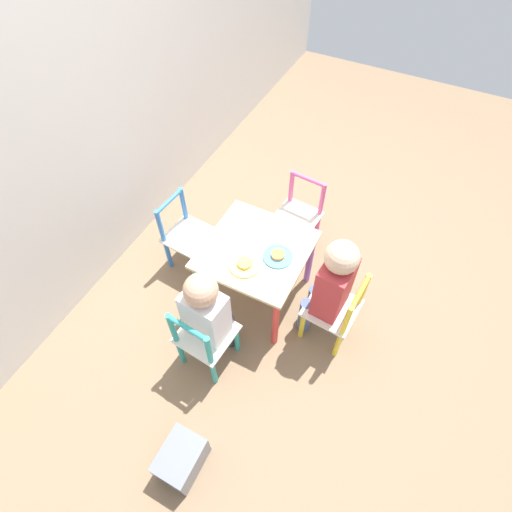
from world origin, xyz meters
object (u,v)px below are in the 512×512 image
(chair_yellow, at_px, (336,311))
(chair_pink, at_px, (298,216))
(child_front, at_px, (331,284))
(chair_teal, at_px, (204,338))
(plate_front, at_px, (278,256))
(kids_table, at_px, (256,257))
(child_left, at_px, (208,312))
(plate_left, at_px, (245,265))
(chair_blue, at_px, (187,235))
(storage_bin, at_px, (181,459))

(chair_yellow, distance_m, chair_pink, 0.69)
(chair_yellow, height_order, child_front, child_front)
(chair_teal, bearing_deg, chair_pink, -90.27)
(child_front, bearing_deg, chair_teal, -41.40)
(chair_teal, relative_size, plate_front, 3.20)
(kids_table, height_order, child_left, child_left)
(kids_table, distance_m, chair_teal, 0.51)
(chair_yellow, distance_m, child_left, 0.68)
(chair_pink, bearing_deg, child_left, -89.75)
(plate_left, bearing_deg, chair_blue, 71.42)
(kids_table, xyz_separation_m, plate_left, (-0.13, 0.00, 0.08))
(plate_left, bearing_deg, storage_bin, -171.58)
(child_left, bearing_deg, chair_pink, -90.29)
(chair_blue, distance_m, plate_left, 0.56)
(chair_yellow, bearing_deg, child_front, -90.00)
(child_left, bearing_deg, child_front, -135.02)
(child_front, distance_m, plate_left, 0.44)
(chair_pink, relative_size, chair_blue, 1.00)
(kids_table, xyz_separation_m, chair_blue, (0.04, 0.49, -0.13))
(chair_yellow, xyz_separation_m, plate_left, (-0.09, 0.49, 0.21))
(chair_pink, distance_m, storage_bin, 1.49)
(kids_table, height_order, chair_blue, chair_blue)
(chair_blue, height_order, plate_front, chair_blue)
(chair_teal, height_order, plate_left, chair_teal)
(chair_blue, relative_size, plate_left, 3.10)
(chair_blue, xyz_separation_m, child_front, (-0.07, -0.92, 0.20))
(chair_blue, height_order, child_front, child_front)
(child_left, xyz_separation_m, plate_front, (0.43, -0.16, 0.03))
(chair_yellow, height_order, plate_front, chair_yellow)
(chair_blue, distance_m, plate_front, 0.65)
(chair_teal, relative_size, plate_left, 3.10)
(chair_pink, distance_m, child_front, 0.68)
(child_front, xyz_separation_m, storage_bin, (-0.95, 0.30, -0.35))
(chair_teal, bearing_deg, storage_bin, 113.73)
(chair_teal, bearing_deg, chair_blue, -44.79)
(chair_yellow, bearing_deg, plate_left, -75.34)
(kids_table, xyz_separation_m, chair_pink, (0.49, -0.05, -0.13))
(kids_table, relative_size, plate_left, 3.32)
(chair_yellow, relative_size, storage_bin, 2.28)
(chair_pink, bearing_deg, plate_front, -75.31)
(chair_teal, height_order, plate_front, chair_teal)
(chair_pink, height_order, plate_front, chair_pink)
(chair_blue, height_order, plate_left, chair_blue)
(chair_teal, bearing_deg, plate_left, -91.70)
(chair_blue, bearing_deg, chair_yellow, -90.13)
(child_left, relative_size, plate_front, 4.52)
(chair_teal, relative_size, chair_pink, 1.00)
(kids_table, distance_m, chair_blue, 0.51)
(chair_blue, bearing_deg, kids_table, -90.00)
(plate_left, distance_m, plate_front, 0.18)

